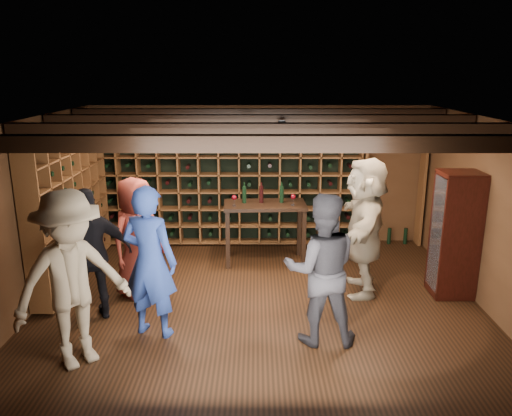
{
  "coord_description": "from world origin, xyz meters",
  "views": [
    {
      "loc": [
        -0.05,
        -6.36,
        3.1
      ],
      "look_at": [
        -0.05,
        0.2,
        1.28
      ],
      "focal_mm": 35.0,
      "sensor_mm": 36.0,
      "label": 1
    }
  ],
  "objects_px": {
    "man_blue_shirt": "(150,262)",
    "guest_khaki": "(72,280)",
    "display_cabinet": "(455,237)",
    "guest_red_floral": "(137,237)",
    "guest_woman_black": "(91,255)",
    "man_grey_suit": "(321,269)",
    "guest_beige": "(365,226)",
    "tasting_table": "(265,211)"
  },
  "relations": [
    {
      "from": "man_blue_shirt",
      "to": "guest_khaki",
      "type": "relative_size",
      "value": 0.95
    },
    {
      "from": "display_cabinet",
      "to": "guest_red_floral",
      "type": "height_order",
      "value": "display_cabinet"
    },
    {
      "from": "man_blue_shirt",
      "to": "guest_khaki",
      "type": "height_order",
      "value": "guest_khaki"
    },
    {
      "from": "guest_woman_black",
      "to": "guest_khaki",
      "type": "xyz_separation_m",
      "value": [
        0.14,
        -1.03,
        0.11
      ]
    },
    {
      "from": "man_grey_suit",
      "to": "guest_khaki",
      "type": "relative_size",
      "value": 0.92
    },
    {
      "from": "man_blue_shirt",
      "to": "guest_beige",
      "type": "relative_size",
      "value": 0.94
    },
    {
      "from": "guest_woman_black",
      "to": "guest_khaki",
      "type": "distance_m",
      "value": 1.05
    },
    {
      "from": "man_blue_shirt",
      "to": "guest_woman_black",
      "type": "bearing_deg",
      "value": -8.83
    },
    {
      "from": "guest_beige",
      "to": "guest_woman_black",
      "type": "bearing_deg",
      "value": -68.05
    },
    {
      "from": "man_blue_shirt",
      "to": "guest_red_floral",
      "type": "bearing_deg",
      "value": -52.23
    },
    {
      "from": "guest_woman_black",
      "to": "tasting_table",
      "type": "bearing_deg",
      "value": -162.48
    },
    {
      "from": "man_blue_shirt",
      "to": "man_grey_suit",
      "type": "xyz_separation_m",
      "value": [
        1.99,
        -0.16,
        -0.03
      ]
    },
    {
      "from": "man_grey_suit",
      "to": "tasting_table",
      "type": "height_order",
      "value": "man_grey_suit"
    },
    {
      "from": "man_blue_shirt",
      "to": "guest_khaki",
      "type": "bearing_deg",
      "value": 59.91
    },
    {
      "from": "man_blue_shirt",
      "to": "guest_red_floral",
      "type": "relative_size",
      "value": 1.08
    },
    {
      "from": "man_grey_suit",
      "to": "guest_woman_black",
      "type": "bearing_deg",
      "value": -10.59
    },
    {
      "from": "guest_red_floral",
      "to": "man_blue_shirt",
      "type": "bearing_deg",
      "value": -125.26
    },
    {
      "from": "guest_red_floral",
      "to": "guest_khaki",
      "type": "bearing_deg",
      "value": -154.8
    },
    {
      "from": "guest_beige",
      "to": "tasting_table",
      "type": "relative_size",
      "value": 1.44
    },
    {
      "from": "guest_khaki",
      "to": "tasting_table",
      "type": "height_order",
      "value": "guest_khaki"
    },
    {
      "from": "man_grey_suit",
      "to": "guest_woman_black",
      "type": "xyz_separation_m",
      "value": [
        -2.81,
        0.56,
        -0.04
      ]
    },
    {
      "from": "man_grey_suit",
      "to": "guest_khaki",
      "type": "bearing_deg",
      "value": 10.72
    },
    {
      "from": "man_blue_shirt",
      "to": "man_grey_suit",
      "type": "relative_size",
      "value": 1.03
    },
    {
      "from": "guest_woman_black",
      "to": "guest_beige",
      "type": "relative_size",
      "value": 0.88
    },
    {
      "from": "display_cabinet",
      "to": "guest_woman_black",
      "type": "distance_m",
      "value": 4.88
    },
    {
      "from": "guest_woman_black",
      "to": "tasting_table",
      "type": "relative_size",
      "value": 1.26
    },
    {
      "from": "tasting_table",
      "to": "display_cabinet",
      "type": "bearing_deg",
      "value": -28.23
    },
    {
      "from": "tasting_table",
      "to": "guest_red_floral",
      "type": "bearing_deg",
      "value": -147.81
    },
    {
      "from": "guest_woman_black",
      "to": "display_cabinet",
      "type": "bearing_deg",
      "value": 164.28
    },
    {
      "from": "display_cabinet",
      "to": "tasting_table",
      "type": "height_order",
      "value": "display_cabinet"
    },
    {
      "from": "guest_red_floral",
      "to": "tasting_table",
      "type": "relative_size",
      "value": 1.26
    },
    {
      "from": "guest_red_floral",
      "to": "guest_beige",
      "type": "height_order",
      "value": "guest_beige"
    },
    {
      "from": "man_grey_suit",
      "to": "guest_khaki",
      "type": "distance_m",
      "value": 2.72
    },
    {
      "from": "display_cabinet",
      "to": "guest_red_floral",
      "type": "distance_m",
      "value": 4.42
    },
    {
      "from": "display_cabinet",
      "to": "guest_woman_black",
      "type": "height_order",
      "value": "display_cabinet"
    },
    {
      "from": "man_blue_shirt",
      "to": "guest_red_floral",
      "type": "height_order",
      "value": "man_blue_shirt"
    },
    {
      "from": "guest_beige",
      "to": "guest_khaki",
      "type": "bearing_deg",
      "value": -52.66
    },
    {
      "from": "display_cabinet",
      "to": "man_blue_shirt",
      "type": "bearing_deg",
      "value": -164.64
    },
    {
      "from": "display_cabinet",
      "to": "man_blue_shirt",
      "type": "xyz_separation_m",
      "value": [
        -4.01,
        -1.1,
        0.07
      ]
    },
    {
      "from": "guest_woman_black",
      "to": "guest_beige",
      "type": "bearing_deg",
      "value": 168.61
    },
    {
      "from": "man_grey_suit",
      "to": "display_cabinet",
      "type": "bearing_deg",
      "value": -147.23
    },
    {
      "from": "guest_beige",
      "to": "guest_red_floral",
      "type": "bearing_deg",
      "value": -78.8
    }
  ]
}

